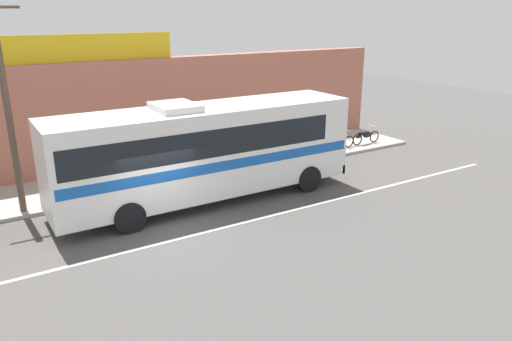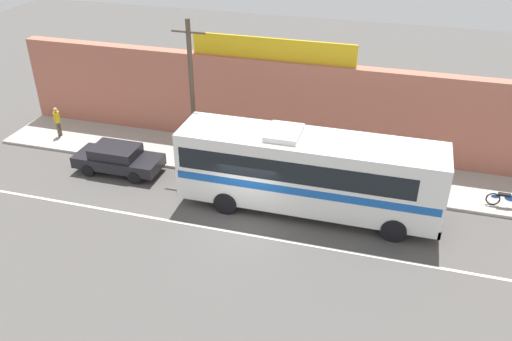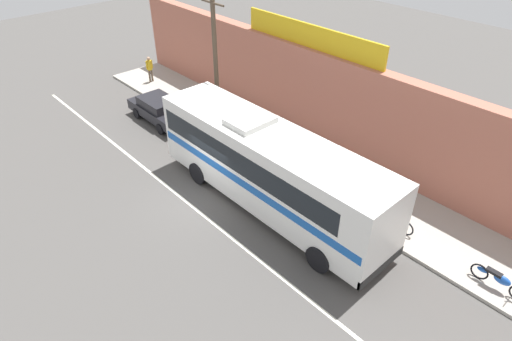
{
  "view_description": "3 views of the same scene",
  "coord_description": "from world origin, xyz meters",
  "px_view_note": "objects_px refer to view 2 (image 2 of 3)",
  "views": [
    {
      "loc": [
        -5.14,
        -13.94,
        6.83
      ],
      "look_at": [
        4.19,
        1.16,
        1.01
      ],
      "focal_mm": 34.45,
      "sensor_mm": 36.0,
      "label": 1
    },
    {
      "loc": [
        5.67,
        -17.91,
        13.48
      ],
      "look_at": [
        -0.03,
        1.87,
        1.53
      ],
      "focal_mm": 37.54,
      "sensor_mm": 36.0,
      "label": 2
    },
    {
      "loc": [
        12.67,
        -8.54,
        11.88
      ],
      "look_at": [
        1.77,
        1.48,
        1.6
      ],
      "focal_mm": 30.51,
      "sensor_mm": 36.0,
      "label": 3
    }
  ],
  "objects_px": {
    "motorcycle_black": "(410,184)",
    "motorcycle_green": "(509,199)",
    "parked_car": "(118,158)",
    "pedestrian_far_left": "(57,120)",
    "intercity_bus": "(307,169)",
    "utility_pole": "(192,95)",
    "pedestrian_far_right": "(365,161)"
  },
  "relations": [
    {
      "from": "utility_pole",
      "to": "pedestrian_far_left",
      "type": "bearing_deg",
      "value": 173.34
    },
    {
      "from": "parked_car",
      "to": "pedestrian_far_right",
      "type": "height_order",
      "value": "pedestrian_far_right"
    },
    {
      "from": "motorcycle_black",
      "to": "pedestrian_far_left",
      "type": "relative_size",
      "value": 1.14
    },
    {
      "from": "pedestrian_far_left",
      "to": "intercity_bus",
      "type": "bearing_deg",
      "value": -12.33
    },
    {
      "from": "parked_car",
      "to": "pedestrian_far_left",
      "type": "relative_size",
      "value": 2.53
    },
    {
      "from": "intercity_bus",
      "to": "utility_pole",
      "type": "distance_m",
      "value": 6.66
    },
    {
      "from": "utility_pole",
      "to": "pedestrian_far_left",
      "type": "xyz_separation_m",
      "value": [
        -8.56,
        1.0,
        -2.82
      ]
    },
    {
      "from": "intercity_bus",
      "to": "motorcycle_black",
      "type": "bearing_deg",
      "value": 30.39
    },
    {
      "from": "intercity_bus",
      "to": "motorcycle_green",
      "type": "bearing_deg",
      "value": 16.07
    },
    {
      "from": "motorcycle_black",
      "to": "pedestrian_far_left",
      "type": "height_order",
      "value": "pedestrian_far_left"
    },
    {
      "from": "utility_pole",
      "to": "pedestrian_far_right",
      "type": "relative_size",
      "value": 4.52
    },
    {
      "from": "utility_pole",
      "to": "motorcycle_black",
      "type": "height_order",
      "value": "utility_pole"
    },
    {
      "from": "intercity_bus",
      "to": "pedestrian_far_left",
      "type": "relative_size",
      "value": 6.59
    },
    {
      "from": "motorcycle_black",
      "to": "motorcycle_green",
      "type": "relative_size",
      "value": 1.01
    },
    {
      "from": "utility_pole",
      "to": "intercity_bus",
      "type": "bearing_deg",
      "value": -19.98
    },
    {
      "from": "motorcycle_black",
      "to": "motorcycle_green",
      "type": "height_order",
      "value": "same"
    },
    {
      "from": "parked_car",
      "to": "pedestrian_far_right",
      "type": "relative_size",
      "value": 2.65
    },
    {
      "from": "parked_car",
      "to": "motorcycle_green",
      "type": "distance_m",
      "value": 18.29
    },
    {
      "from": "parked_car",
      "to": "pedestrian_far_right",
      "type": "distance_m",
      "value": 12.07
    },
    {
      "from": "motorcycle_black",
      "to": "motorcycle_green",
      "type": "xyz_separation_m",
      "value": [
        4.23,
        -0.09,
        0.0
      ]
    },
    {
      "from": "intercity_bus",
      "to": "pedestrian_far_right",
      "type": "relative_size",
      "value": 6.9
    },
    {
      "from": "parked_car",
      "to": "pedestrian_far_left",
      "type": "bearing_deg",
      "value": 154.17
    },
    {
      "from": "motorcycle_green",
      "to": "pedestrian_far_right",
      "type": "xyz_separation_m",
      "value": [
        -6.4,
        0.74,
        0.52
      ]
    },
    {
      "from": "utility_pole",
      "to": "pedestrian_far_right",
      "type": "xyz_separation_m",
      "value": [
        8.23,
        1.04,
        -2.88
      ]
    },
    {
      "from": "parked_car",
      "to": "pedestrian_far_right",
      "type": "xyz_separation_m",
      "value": [
        11.81,
        2.45,
        0.35
      ]
    },
    {
      "from": "pedestrian_far_left",
      "to": "pedestrian_far_right",
      "type": "bearing_deg",
      "value": 0.13
    },
    {
      "from": "parked_car",
      "to": "pedestrian_far_left",
      "type": "distance_m",
      "value": 5.54
    },
    {
      "from": "utility_pole",
      "to": "motorcycle_black",
      "type": "relative_size",
      "value": 3.79
    },
    {
      "from": "parked_car",
      "to": "pedestrian_far_left",
      "type": "height_order",
      "value": "pedestrian_far_left"
    },
    {
      "from": "motorcycle_green",
      "to": "pedestrian_far_right",
      "type": "height_order",
      "value": "pedestrian_far_right"
    },
    {
      "from": "motorcycle_black",
      "to": "pedestrian_far_right",
      "type": "distance_m",
      "value": 2.32
    },
    {
      "from": "parked_car",
      "to": "motorcycle_black",
      "type": "bearing_deg",
      "value": 7.35
    }
  ]
}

